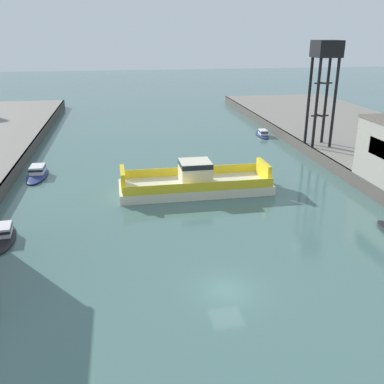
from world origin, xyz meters
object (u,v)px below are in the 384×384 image
Objects in this scene: moored_boat_near_right at (3,234)px; crane_tower at (325,62)px; moored_boat_mid_right at (37,172)px; moored_boat_near_left at (262,133)px; chain_ferry at (195,182)px.

crane_tower is at bearing 28.30° from moored_boat_near_right.
moored_boat_near_left is at bearing 25.40° from moored_boat_mid_right.
moored_boat_near_left is at bearing 105.56° from crane_tower.
moored_boat_near_left is 42.06m from moored_boat_mid_right.
chain_ferry reaches higher than moored_boat_near_right.
moored_boat_near_left is 0.42× the size of crane_tower.
moored_boat_near_left is 0.97× the size of moored_boat_near_right.
crane_tower reaches higher than moored_boat_near_right.
crane_tower is at bearing -74.44° from moored_boat_near_left.
moored_boat_mid_right reaches higher than moored_boat_near_left.
chain_ferry is at bearing -122.84° from moored_boat_near_left.
moored_boat_near_left is at bearing 57.16° from chain_ferry.
chain_ferry is 22.65m from moored_boat_near_right.
crane_tower is at bearing 30.50° from chain_ferry.
moored_boat_mid_right reaches higher than moored_boat_near_right.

